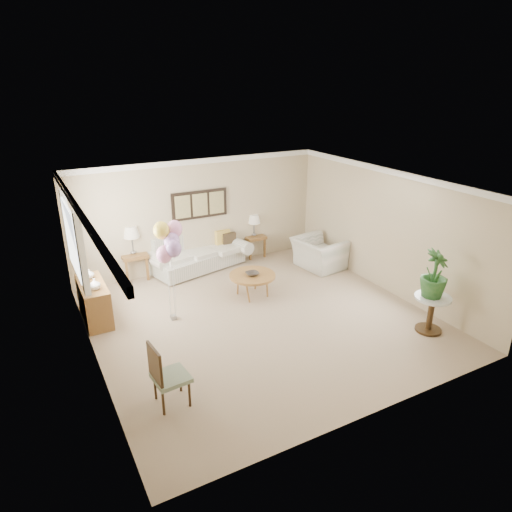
% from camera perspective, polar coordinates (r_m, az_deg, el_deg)
% --- Properties ---
extents(ground_plane, '(6.00, 6.00, 0.00)m').
position_cam_1_polar(ground_plane, '(8.75, 0.68, -7.92)').
color(ground_plane, tan).
extents(room_shell, '(6.04, 6.04, 2.60)m').
position_cam_1_polar(room_shell, '(8.11, -0.27, 2.25)').
color(room_shell, '#B8A88D').
rests_on(room_shell, ground).
extents(wall_art_triptych, '(1.35, 0.06, 0.65)m').
position_cam_1_polar(wall_art_triptych, '(10.68, -7.05, 6.41)').
color(wall_art_triptych, black).
rests_on(wall_art_triptych, ground).
extents(sofa, '(2.59, 1.38, 0.88)m').
position_cam_1_polar(sofa, '(10.96, -7.31, 0.18)').
color(sofa, silver).
rests_on(sofa, ground).
extents(end_table_left, '(0.57, 0.51, 0.62)m').
position_cam_1_polar(end_table_left, '(10.59, -15.02, -0.19)').
color(end_table_left, olive).
rests_on(end_table_left, ground).
extents(end_table_right, '(0.51, 0.47, 0.56)m').
position_cam_1_polar(end_table_right, '(11.57, -0.24, 2.16)').
color(end_table_right, olive).
rests_on(end_table_right, ground).
extents(lamp_left, '(0.36, 0.36, 0.64)m').
position_cam_1_polar(lamp_left, '(10.40, -15.33, 2.81)').
color(lamp_left, gray).
rests_on(lamp_left, end_table_left).
extents(lamp_right, '(0.31, 0.31, 0.54)m').
position_cam_1_polar(lamp_right, '(11.42, -0.24, 4.56)').
color(lamp_right, gray).
rests_on(lamp_right, end_table_right).
extents(coffee_table, '(0.96, 0.96, 0.49)m').
position_cam_1_polar(coffee_table, '(9.46, -0.46, -2.52)').
color(coffee_table, brown).
rests_on(coffee_table, ground).
extents(decor_bowl, '(0.28, 0.28, 0.07)m').
position_cam_1_polar(decor_bowl, '(9.39, -0.47, -2.24)').
color(decor_bowl, '#302A25').
rests_on(decor_bowl, coffee_table).
extents(armchair, '(1.09, 1.21, 0.72)m').
position_cam_1_polar(armchair, '(11.01, 7.85, 0.33)').
color(armchair, silver).
rests_on(armchair, ground).
extents(side_table, '(0.64, 0.64, 0.69)m').
position_cam_1_polar(side_table, '(8.72, 21.13, -5.74)').
color(side_table, silver).
rests_on(side_table, ground).
extents(potted_plant, '(0.61, 0.61, 0.85)m').
position_cam_1_polar(potted_plant, '(8.48, 21.43, -2.12)').
color(potted_plant, '#184D1B').
rests_on(potted_plant, side_table).
extents(accent_chair, '(0.51, 0.51, 0.96)m').
position_cam_1_polar(accent_chair, '(6.57, -11.22, -14.29)').
color(accent_chair, gray).
rests_on(accent_chair, ground).
extents(credenza, '(0.46, 1.20, 0.74)m').
position_cam_1_polar(credenza, '(9.11, -19.58, -5.40)').
color(credenza, olive).
rests_on(credenza, ground).
extents(vase_white, '(0.26, 0.26, 0.21)m').
position_cam_1_polar(vase_white, '(8.66, -19.52, -3.32)').
color(vase_white, white).
rests_on(vase_white, credenza).
extents(vase_sage, '(0.23, 0.23, 0.18)m').
position_cam_1_polar(vase_sage, '(9.18, -20.11, -2.09)').
color(vase_sage, silver).
rests_on(vase_sage, credenza).
extents(balloon_cluster, '(0.56, 0.53, 1.94)m').
position_cam_1_polar(balloon_cluster, '(8.24, -10.81, 1.82)').
color(balloon_cluster, gray).
rests_on(balloon_cluster, ground).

